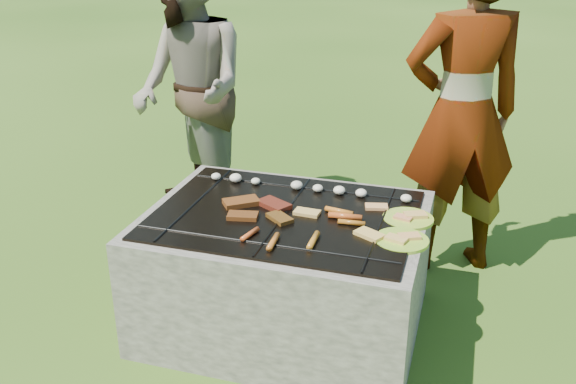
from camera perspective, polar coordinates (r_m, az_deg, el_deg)
name	(u,v)px	position (r m, az deg, el deg)	size (l,w,h in m)	color
lawn	(285,322)	(3.32, -0.26, -11.52)	(60.00, 60.00, 0.00)	#284C13
fire_pit	(285,274)	(3.16, -0.27, -7.32)	(1.30, 1.00, 0.62)	gray
mushrooms	(302,186)	(3.26, 1.29, 0.53)	(1.05, 0.06, 0.04)	#EDE2C9
pork_slabs	(257,208)	(3.04, -2.74, -1.41)	(0.40, 0.29, 0.02)	#9F521D
sausages	(317,226)	(2.86, 2.61, -3.07)	(0.49, 0.47, 0.03)	orange
bread_on_grate	(349,219)	(2.94, 5.46, -2.44)	(0.45, 0.40, 0.02)	#E4C075
plate_far	(408,218)	(3.02, 10.66, -2.31)	(0.31, 0.31, 0.03)	yellow
plate_near	(402,240)	(2.81, 10.07, -4.22)	(0.29, 0.29, 0.03)	gold
cook	(462,114)	(3.60, 15.22, 6.69)	(0.67, 0.44, 1.83)	gray
bystander	(190,91)	(4.14, -8.72, 8.86)	(0.86, 0.67, 1.76)	gray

